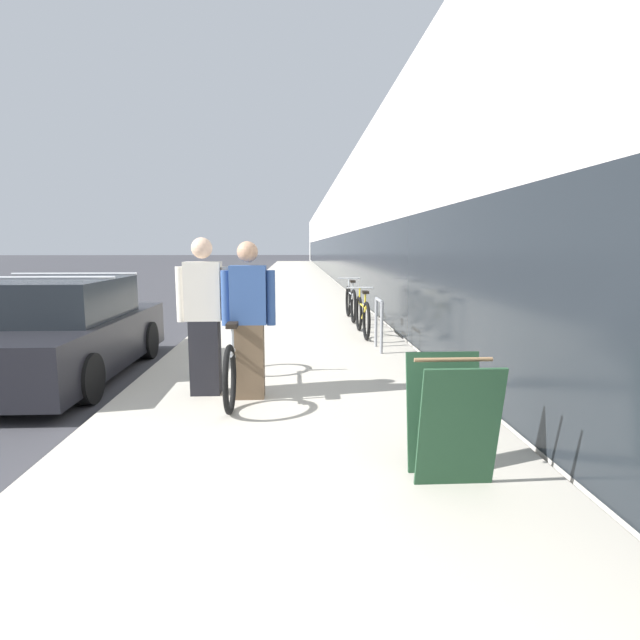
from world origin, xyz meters
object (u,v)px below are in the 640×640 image
at_px(cruiser_bike_nearest, 363,316).
at_px(cruiser_bike_middle, 351,303).
at_px(person_rider, 249,320).
at_px(tandem_bicycle, 239,359).
at_px(sandwich_board_sign, 451,418).
at_px(bike_rack_hoop, 379,319).
at_px(parked_sedan_curbside, 65,333).
at_px(person_bystander, 204,317).

distance_m(cruiser_bike_nearest, cruiser_bike_middle, 2.06).
xyz_separation_m(person_rider, cruiser_bike_nearest, (1.79, 3.90, -0.50)).
xyz_separation_m(tandem_bicycle, cruiser_bike_middle, (1.95, 5.66, 0.02)).
bearing_deg(sandwich_board_sign, bike_rack_hoop, 86.95).
bearing_deg(parked_sedan_curbside, cruiser_bike_middle, 45.02).
xyz_separation_m(tandem_bicycle, sandwich_board_sign, (1.78, -2.35, 0.07)).
bearing_deg(cruiser_bike_nearest, person_bystander, -121.78).
relative_size(tandem_bicycle, cruiser_bike_nearest, 1.36).
relative_size(person_bystander, sandwich_board_sign, 1.97).
bearing_deg(person_bystander, tandem_bicycle, 19.02).
bearing_deg(bike_rack_hoop, tandem_bicycle, -132.58).
distance_m(person_rider, parked_sedan_curbside, 3.07).
xyz_separation_m(cruiser_bike_nearest, sandwich_board_sign, (-0.17, -5.95, 0.08)).
xyz_separation_m(bike_rack_hoop, parked_sedan_curbside, (-4.53, -1.01, -0.02)).
distance_m(person_bystander, bike_rack_hoop, 3.35).
bearing_deg(person_bystander, cruiser_bike_middle, 68.19).
bearing_deg(sandwich_board_sign, cruiser_bike_nearest, 88.37).
height_order(person_bystander, cruiser_bike_middle, person_bystander).
height_order(tandem_bicycle, sandwich_board_sign, sandwich_board_sign).
bearing_deg(cruiser_bike_nearest, cruiser_bike_middle, 89.86).
bearing_deg(tandem_bicycle, sandwich_board_sign, -52.89).
bearing_deg(bike_rack_hoop, person_rider, -126.82).
distance_m(tandem_bicycle, parked_sedan_curbside, 2.78).
xyz_separation_m(tandem_bicycle, bike_rack_hoop, (2.02, 2.20, 0.13)).
relative_size(person_bystander, parked_sedan_curbside, 0.44).
distance_m(bike_rack_hoop, cruiser_bike_nearest, 1.41).
xyz_separation_m(tandem_bicycle, parked_sedan_curbside, (-2.51, 1.19, 0.11)).
distance_m(tandem_bicycle, sandwich_board_sign, 2.95).
relative_size(bike_rack_hoop, parked_sedan_curbside, 0.21).
height_order(bike_rack_hoop, cruiser_bike_nearest, cruiser_bike_nearest).
height_order(person_bystander, cruiser_bike_nearest, person_bystander).
bearing_deg(sandwich_board_sign, parked_sedan_curbside, 140.46).
relative_size(cruiser_bike_nearest, parked_sedan_curbside, 0.44).
height_order(person_bystander, bike_rack_hoop, person_bystander).
xyz_separation_m(tandem_bicycle, cruiser_bike_nearest, (1.95, 3.60, -0.00)).
relative_size(sandwich_board_sign, parked_sedan_curbside, 0.22).
bearing_deg(tandem_bicycle, bike_rack_hoop, 47.42).
xyz_separation_m(sandwich_board_sign, parked_sedan_curbside, (-4.29, 3.54, 0.04)).
relative_size(bike_rack_hoop, cruiser_bike_middle, 0.47).
bearing_deg(cruiser_bike_middle, bike_rack_hoop, -88.87).
relative_size(tandem_bicycle, person_bystander, 1.35).
distance_m(tandem_bicycle, bike_rack_hoop, 2.99).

